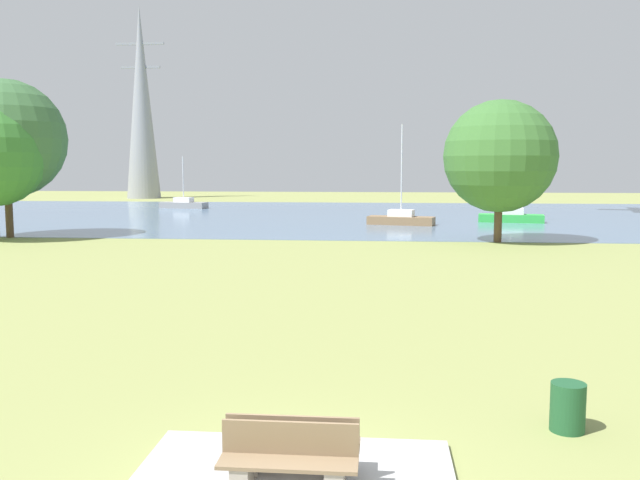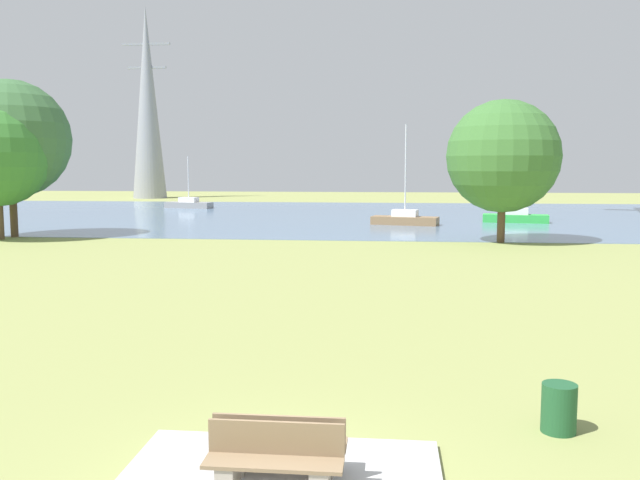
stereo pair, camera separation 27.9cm
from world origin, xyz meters
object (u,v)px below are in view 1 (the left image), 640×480
tree_east_near (5,139)px  litter_bin (568,407)px  bench_facing_water (294,448)px  tree_east_far (500,156)px  bench_facing_inland (289,465)px  sailboat_gray (184,204)px  sailboat_green (511,216)px  sailboat_brown (401,219)px  electricity_pylon (142,102)px

tree_east_near → litter_bin: bearing=-47.4°
bench_facing_water → tree_east_far: (7.70, 29.86, 4.35)m
tree_east_near → bench_facing_inland: bearing=-55.0°
tree_east_near → tree_east_far: 28.89m
sailboat_gray → tree_east_near: 28.70m
sailboat_green → sailboat_brown: sailboat_green is taller
bench_facing_inland → tree_east_far: 31.66m
tree_east_near → sailboat_green: bearing=23.2°
sailboat_brown → tree_east_near: 26.62m
bench_facing_inland → sailboat_brown: sailboat_brown is taller
bench_facing_inland → sailboat_brown: 41.15m
sailboat_green → tree_east_near: 35.38m
bench_facing_water → electricity_pylon: size_ratio=0.07×
litter_bin → tree_east_near: size_ratio=0.08×
bench_facing_water → bench_facing_inland: size_ratio=1.00×
sailboat_brown → electricity_pylon: electricity_pylon is taller
bench_facing_inland → sailboat_green: (10.97, 44.04, 0.01)m
litter_bin → electricity_pylon: electricity_pylon is taller
tree_east_near → electricity_pylon: electricity_pylon is taller
sailboat_brown → electricity_pylon: bearing=131.0°
bench_facing_water → tree_east_near: size_ratio=0.19×
bench_facing_inland → sailboat_gray: size_ratio=0.34×
bench_facing_water → bench_facing_inland: (0.00, -0.54, 0.00)m
sailboat_gray → tree_east_far: bearing=-46.5°
bench_facing_inland → tree_east_far: tree_east_far is taller
sailboat_green → tree_east_near: bearing=-156.8°
sailboat_green → electricity_pylon: size_ratio=0.31×
bench_facing_inland → electricity_pylon: size_ratio=0.07×
bench_facing_water → litter_bin: 4.73m
litter_bin → tree_east_far: tree_east_far is taller
sailboat_green → sailboat_gray: bearing=154.3°
electricity_pylon → tree_east_near: bearing=-79.3°
sailboat_brown → bench_facing_water: bearing=-93.6°
bench_facing_inland → tree_east_near: size_ratio=0.19×
litter_bin → electricity_pylon: (-34.61, 76.27, 12.16)m
sailboat_green → electricity_pylon: electricity_pylon is taller
sailboat_green → tree_east_near: (-32.14, -13.75, 5.41)m
sailboat_green → tree_east_near: tree_east_near is taller
bench_facing_inland → electricity_pylon: bearing=111.1°
sailboat_brown → tree_east_near: tree_east_near is taller
litter_bin → tree_east_far: (3.49, 27.70, 4.42)m
tree_east_far → electricity_pylon: 62.21m
bench_facing_water → tree_east_near: tree_east_near is taller
sailboat_brown → electricity_pylon: size_ratio=0.29×
sailboat_brown → tree_east_near: (-23.73, -10.78, 5.42)m
bench_facing_water → sailboat_gray: size_ratio=0.34×
sailboat_green → electricity_pylon: 55.47m
sailboat_gray → sailboat_brown: sailboat_brown is taller
sailboat_brown → tree_east_far: 12.62m
bench_facing_inland → tree_east_far: size_ratio=0.23×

